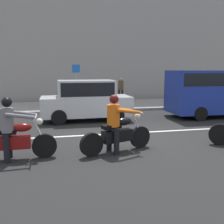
{
  "coord_description": "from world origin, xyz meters",
  "views": [
    {
      "loc": [
        -2.15,
        -7.93,
        2.25
      ],
      "look_at": [
        -0.59,
        -0.83,
        1.08
      ],
      "focal_mm": 41.96,
      "sensor_mm": 36.0,
      "label": 1
    }
  ],
  "objects_px": {
    "parked_hatchback_silver": "(86,100)",
    "street_sign_post": "(76,81)",
    "motorcycle_with_rider_gray": "(12,135)",
    "pedestrian_bystander": "(121,88)",
    "parked_van_cobalt_blue": "(221,90)",
    "motorcycle_with_rider_orange_stripe": "(117,129)"
  },
  "relations": [
    {
      "from": "motorcycle_with_rider_gray",
      "to": "street_sign_post",
      "type": "xyz_separation_m",
      "value": [
        2.27,
        8.08,
        0.97
      ]
    },
    {
      "from": "parked_van_cobalt_blue",
      "to": "motorcycle_with_rider_gray",
      "type": "bearing_deg",
      "value": -153.31
    },
    {
      "from": "motorcycle_with_rider_gray",
      "to": "pedestrian_bystander",
      "type": "relative_size",
      "value": 1.3
    },
    {
      "from": "street_sign_post",
      "to": "motorcycle_with_rider_gray",
      "type": "bearing_deg",
      "value": -105.71
    },
    {
      "from": "parked_hatchback_silver",
      "to": "pedestrian_bystander",
      "type": "bearing_deg",
      "value": 58.78
    },
    {
      "from": "motorcycle_with_rider_gray",
      "to": "parked_hatchback_silver",
      "type": "height_order",
      "value": "parked_hatchback_silver"
    },
    {
      "from": "motorcycle_with_rider_gray",
      "to": "parked_van_cobalt_blue",
      "type": "bearing_deg",
      "value": 26.69
    },
    {
      "from": "motorcycle_with_rider_gray",
      "to": "pedestrian_bystander",
      "type": "xyz_separation_m",
      "value": [
        5.19,
        9.4,
        0.44
      ]
    },
    {
      "from": "motorcycle_with_rider_gray",
      "to": "pedestrian_bystander",
      "type": "distance_m",
      "value": 10.75
    },
    {
      "from": "parked_hatchback_silver",
      "to": "pedestrian_bystander",
      "type": "xyz_separation_m",
      "value": [
        2.76,
        4.55,
        0.16
      ]
    },
    {
      "from": "motorcycle_with_rider_gray",
      "to": "parked_van_cobalt_blue",
      "type": "relative_size",
      "value": 0.42
    },
    {
      "from": "motorcycle_with_rider_orange_stripe",
      "to": "street_sign_post",
      "type": "relative_size",
      "value": 0.88
    },
    {
      "from": "street_sign_post",
      "to": "pedestrian_bystander",
      "type": "bearing_deg",
      "value": 24.46
    },
    {
      "from": "street_sign_post",
      "to": "parked_hatchback_silver",
      "type": "bearing_deg",
      "value": -87.12
    },
    {
      "from": "motorcycle_with_rider_gray",
      "to": "motorcycle_with_rider_orange_stripe",
      "type": "bearing_deg",
      "value": 1.45
    },
    {
      "from": "motorcycle_with_rider_orange_stripe",
      "to": "parked_van_cobalt_blue",
      "type": "distance_m",
      "value": 7.68
    },
    {
      "from": "motorcycle_with_rider_gray",
      "to": "parked_hatchback_silver",
      "type": "bearing_deg",
      "value": 63.36
    },
    {
      "from": "parked_van_cobalt_blue",
      "to": "pedestrian_bystander",
      "type": "bearing_deg",
      "value": 127.31
    },
    {
      "from": "parked_hatchback_silver",
      "to": "street_sign_post",
      "type": "xyz_separation_m",
      "value": [
        -0.16,
        3.22,
        0.69
      ]
    },
    {
      "from": "motorcycle_with_rider_gray",
      "to": "parked_van_cobalt_blue",
      "type": "height_order",
      "value": "parked_van_cobalt_blue"
    },
    {
      "from": "motorcycle_with_rider_orange_stripe",
      "to": "parked_van_cobalt_blue",
      "type": "xyz_separation_m",
      "value": [
        6.24,
        4.42,
        0.64
      ]
    },
    {
      "from": "pedestrian_bystander",
      "to": "motorcycle_with_rider_orange_stripe",
      "type": "bearing_deg",
      "value": -104.97
    }
  ]
}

